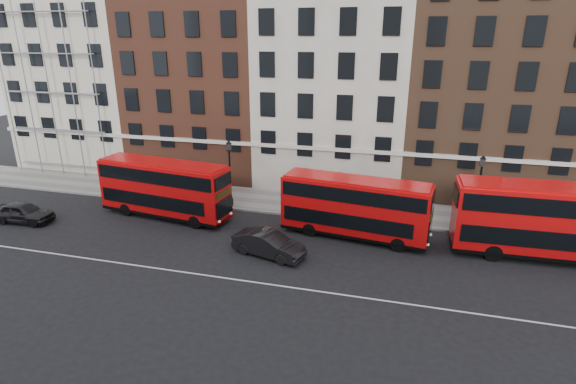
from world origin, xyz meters
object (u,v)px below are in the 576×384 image
(bus_b, at_px, (164,188))
(car_rear, at_px, (23,212))
(bus_d, at_px, (550,220))
(car_front, at_px, (269,244))
(bus_c, at_px, (354,206))

(bus_b, height_order, car_rear, bus_b)
(bus_d, xyz_separation_m, car_rear, (-35.70, -3.70, -1.77))
(bus_d, xyz_separation_m, car_front, (-16.64, -4.09, -1.76))
(car_front, bearing_deg, bus_b, 81.58)
(bus_b, relative_size, bus_d, 0.93)
(car_front, bearing_deg, bus_c, -34.50)
(car_rear, bearing_deg, bus_b, -71.97)
(bus_c, distance_m, car_front, 6.47)
(bus_c, relative_size, car_rear, 2.27)
(bus_b, bearing_deg, bus_c, 7.69)
(bus_d, bearing_deg, car_front, -167.59)
(bus_b, relative_size, car_rear, 2.35)
(bus_d, height_order, car_rear, bus_d)
(car_rear, distance_m, car_front, 19.06)
(bus_c, relative_size, car_front, 2.17)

